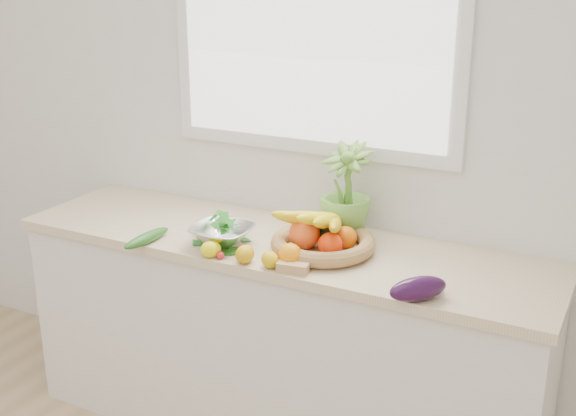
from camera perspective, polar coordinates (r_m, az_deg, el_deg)
The scene contains 20 objects.
back_wall at distance 3.05m, azimuth 1.95°, elevation 7.20°, with size 4.50×0.02×2.70m, color white.
counter_cabinet at distance 3.13m, azimuth -0.66°, elevation -10.58°, with size 2.20×0.58×0.86m, color silver.
countertop at distance 2.93m, azimuth -0.69°, elevation -2.89°, with size 2.24×0.62×0.04m, color beige.
window_frame at distance 2.99m, azimuth 1.91°, elevation 14.69°, with size 1.30×0.03×1.10m, color white.
window_pane at distance 2.97m, azimuth 1.73°, elevation 14.66°, with size 1.18×0.01×0.98m, color white.
orange_loose at distance 2.66m, azimuth 0.19°, elevation -3.74°, with size 0.09×0.09×0.09m, color orange.
lemon_a at distance 2.70m, azimuth -3.43°, elevation -3.67°, with size 0.07×0.09×0.07m, color #D89D0B.
lemon_b at distance 2.76m, azimuth -6.13°, elevation -3.26°, with size 0.06×0.08×0.06m, color #FCF30D.
lemon_c at distance 2.65m, azimuth -1.43°, elevation -4.10°, with size 0.06×0.08×0.06m, color gold.
apple at distance 2.76m, azimuth 3.53°, elevation -2.90°, with size 0.09×0.09×0.09m, color red.
ginger at distance 2.62m, azimuth 0.36°, elevation -4.76°, with size 0.11×0.05×0.04m, color tan.
garlic_a at distance 2.76m, azimuth 6.13°, elevation -3.51°, with size 0.05×0.05×0.04m, color silver.
garlic_b at distance 2.86m, azimuth 2.97°, elevation -2.59°, with size 0.05×0.05×0.04m, color white.
garlic_c at distance 2.52m, azimuth 11.60°, elevation -6.05°, with size 0.05×0.05×0.04m, color white.
eggplant at distance 2.44m, azimuth 10.24°, elevation -6.30°, with size 0.08×0.21×0.08m, color #2B0D33.
cucumber at distance 2.93m, azimuth -11.10°, elevation -2.35°, with size 0.05×0.25×0.05m, color #195017.
radish at distance 2.74m, azimuth -5.34°, elevation -3.76°, with size 0.03×0.03×0.03m, color red.
potted_herb at distance 2.89m, azimuth 4.57°, elevation 1.47°, with size 0.21×0.21×0.38m, color #659C38.
fruit_basket at distance 2.79m, azimuth 2.72°, elevation -2.37°, with size 0.51×0.51×0.20m.
colander_with_spinach at distance 2.86m, azimuth -5.23°, elevation -1.73°, with size 0.25×0.25×0.13m.
Camera 1 is at (1.29, -0.45, 1.96)m, focal length 45.00 mm.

